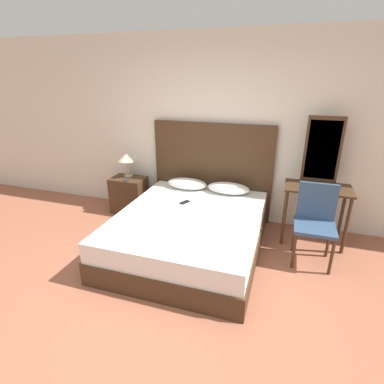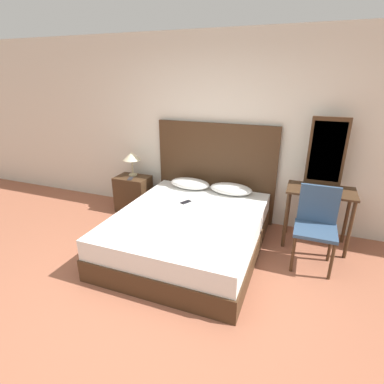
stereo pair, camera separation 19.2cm
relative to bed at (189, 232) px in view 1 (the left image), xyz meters
name	(u,v)px [view 1 (the left image)]	position (x,y,z in m)	size (l,w,h in m)	color
ground_plane	(154,311)	(0.03, -1.16, -0.25)	(16.00, 16.00, 0.00)	#9E5B42
wall_back	(216,131)	(0.03, 1.15, 1.10)	(10.00, 0.06, 2.70)	silver
bed	(189,232)	(0.00, 0.00, 0.00)	(1.75, 2.11, 0.51)	#422B19
headboard	(212,171)	(0.00, 1.08, 0.48)	(1.84, 0.05, 1.47)	#422B19
pillow_left	(187,184)	(-0.32, 0.84, 0.33)	(0.61, 0.33, 0.15)	white
pillow_right	(228,188)	(0.32, 0.84, 0.33)	(0.61, 0.33, 0.15)	white
phone_on_bed	(185,202)	(-0.17, 0.31, 0.26)	(0.13, 0.17, 0.01)	black
nightstand	(129,195)	(-1.30, 0.79, 0.04)	(0.53, 0.38, 0.58)	#422B19
table_lamp	(127,158)	(-1.33, 0.87, 0.64)	(0.28, 0.28, 0.39)	tan
phone_on_nightstand	(126,180)	(-1.28, 0.69, 0.34)	(0.12, 0.16, 0.01)	#232328
vanity_desk	(316,198)	(1.50, 0.71, 0.37)	(0.82, 0.49, 0.78)	#422B19
vanity_mirror	(322,150)	(1.50, 0.93, 0.96)	(0.45, 0.03, 0.87)	#422B19
chair	(315,218)	(1.48, 0.26, 0.30)	(0.46, 0.44, 0.95)	#334C6B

